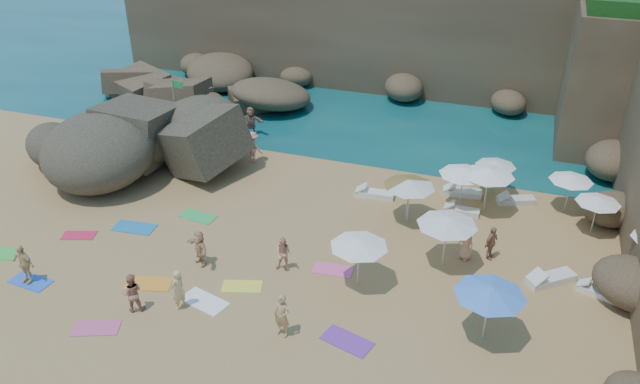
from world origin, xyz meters
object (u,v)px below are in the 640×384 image
(person_stand_5, at_px, (251,121))
(person_stand_6, at_px, (178,289))
(parasol_2, at_px, (464,171))
(flag_pole, at_px, (176,101))
(person_stand_1, at_px, (132,293))
(rock_outcrop, at_px, (130,170))
(parasol_1, at_px, (496,163))
(person_stand_3, at_px, (491,243))
(person_stand_2, at_px, (253,147))
(lounger_0, at_px, (462,193))
(parasol_0, at_px, (410,184))
(person_stand_4, at_px, (466,243))

(person_stand_5, bearing_deg, person_stand_6, -86.25)
(parasol_2, relative_size, person_stand_5, 1.31)
(flag_pole, relative_size, parasol_2, 1.62)
(flag_pole, distance_m, person_stand_1, 15.83)
(rock_outcrop, height_order, parasol_1, parasol_1)
(rock_outcrop, xyz_separation_m, person_stand_5, (4.26, 6.51, 0.89))
(parasol_1, bearing_deg, person_stand_1, -131.23)
(parasol_2, distance_m, person_stand_3, 4.42)
(flag_pole, height_order, person_stand_2, flag_pole)
(parasol_1, height_order, person_stand_1, parasol_1)
(person_stand_6, bearing_deg, parasol_1, 154.76)
(flag_pole, height_order, parasol_1, flag_pole)
(flag_pole, xyz_separation_m, person_stand_1, (6.39, -14.40, -1.60))
(lounger_0, height_order, person_stand_5, person_stand_5)
(lounger_0, bearing_deg, person_stand_6, -132.01)
(rock_outcrop, relative_size, person_stand_3, 5.77)
(parasol_0, bearing_deg, person_stand_2, 160.13)
(lounger_0, relative_size, person_stand_2, 1.06)
(person_stand_2, height_order, person_stand_3, person_stand_2)
(person_stand_2, distance_m, person_stand_4, 13.58)
(flag_pole, distance_m, person_stand_6, 15.93)
(lounger_0, xyz_separation_m, person_stand_1, (-10.57, -13.05, 0.66))
(rock_outcrop, bearing_deg, flag_pole, 83.32)
(parasol_1, relative_size, person_stand_3, 1.31)
(flag_pole, bearing_deg, person_stand_6, -59.89)
(person_stand_3, xyz_separation_m, person_stand_6, (-10.87, -7.22, 0.09))
(rock_outcrop, relative_size, parasol_0, 3.79)
(person_stand_1, xyz_separation_m, person_stand_6, (1.57, 0.69, 0.05))
(rock_outcrop, relative_size, person_stand_5, 5.00)
(parasol_1, relative_size, person_stand_4, 1.31)
(person_stand_2, distance_m, person_stand_6, 12.63)
(person_stand_1, height_order, person_stand_4, person_stand_1)
(parasol_0, xyz_separation_m, person_stand_4, (2.96, -2.11, -1.27))
(person_stand_3, xyz_separation_m, person_stand_4, (-1.00, -0.36, -0.00))
(lounger_0, bearing_deg, person_stand_5, 159.72)
(flag_pole, bearing_deg, person_stand_5, 28.46)
(person_stand_5, distance_m, person_stand_6, 16.29)
(person_stand_3, relative_size, person_stand_6, 0.89)
(parasol_0, distance_m, parasol_2, 2.99)
(lounger_0, bearing_deg, person_stand_2, 173.98)
(parasol_1, height_order, person_stand_3, parasol_1)
(person_stand_1, bearing_deg, person_stand_5, -110.32)
(parasol_0, relative_size, lounger_0, 1.23)
(parasol_1, bearing_deg, parasol_0, -131.03)
(lounger_0, distance_m, person_stand_3, 5.50)
(parasol_1, xyz_separation_m, person_stand_6, (-10.40, -12.96, -0.88))
(flag_pole, height_order, lounger_0, flag_pole)
(rock_outcrop, xyz_separation_m, person_stand_2, (5.95, 3.15, 0.90))
(person_stand_6, bearing_deg, person_stand_5, -151.51)
(parasol_2, distance_m, person_stand_5, 14.12)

